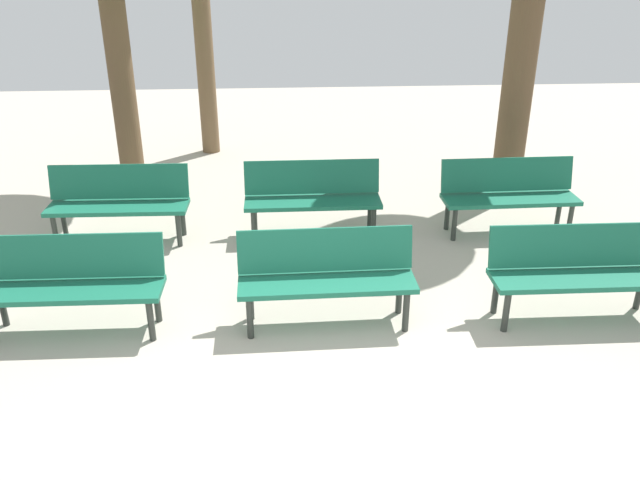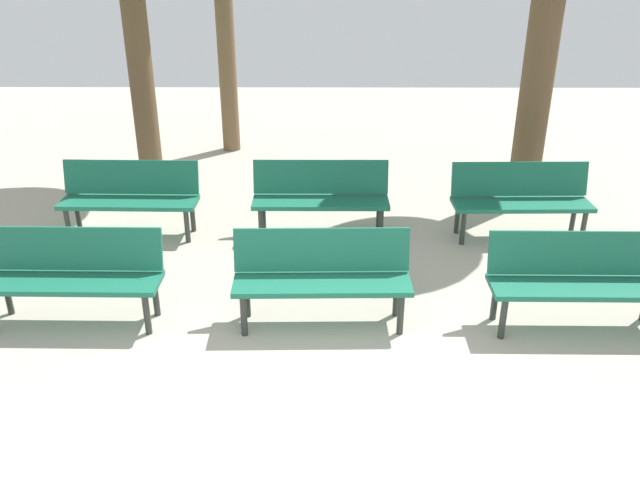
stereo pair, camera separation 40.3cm
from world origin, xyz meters
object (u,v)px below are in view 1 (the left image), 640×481
bench_r1_c2 (509,191)px  bench_r1_c0 (119,199)px  tree_0 (206,70)px  bench_r0_c2 (577,268)px  bench_r1_c1 (313,194)px  bench_r0_c0 (72,279)px  bench_r0_c1 (326,272)px

bench_r1_c2 → bench_r1_c0: bearing=178.4°
bench_r1_c0 → tree_0: bearing=79.0°
bench_r0_c2 → bench_r1_c2: size_ratio=1.00×
bench_r1_c1 → bench_r1_c2: 2.34m
bench_r1_c1 → tree_0: 3.84m
bench_r0_c0 → bench_r1_c1: size_ratio=1.00×
bench_r1_c0 → tree_0: tree_0 is taller
bench_r1_c2 → tree_0: bearing=136.8°
tree_0 → bench_r1_c0: bearing=-102.1°
bench_r1_c1 → bench_r1_c0: bearing=-179.3°
bench_r0_c1 → bench_r1_c1: bearing=89.4°
bench_r1_c0 → bench_r1_c1: size_ratio=1.00×
bench_r1_c1 → bench_r1_c2: (2.34, -0.06, 0.00)m
bench_r1_c0 → bench_r1_c1: bearing=1.6°
bench_r1_c2 → bench_r1_c1: bearing=177.4°
bench_r1_c0 → bench_r0_c0: bearing=-88.6°
bench_r0_c2 → bench_r1_c2: same height
bench_r0_c2 → bench_r1_c0: (-4.58, 2.03, 0.00)m
bench_r0_c0 → bench_r1_c0: bearing=90.9°
bench_r0_c1 → bench_r1_c1: size_ratio=1.00×
bench_r1_c0 → tree_0: (0.74, 3.45, 0.83)m
bench_r1_c1 → tree_0: tree_0 is taller
bench_r0_c0 → tree_0: bearing=83.0°
bench_r0_c0 → bench_r0_c1: 2.26m
bench_r0_c2 → tree_0: (-3.84, 5.48, 0.83)m
bench_r0_c1 → tree_0: tree_0 is taller
bench_r0_c0 → bench_r0_c2: bearing=-0.2°
bench_r0_c1 → tree_0: size_ratio=0.61×
bench_r0_c2 → bench_r1_c1: size_ratio=1.00×
bench_r1_c1 → tree_0: bearing=114.0°
bench_r1_c0 → bench_r1_c1: (2.25, 0.02, 0.00)m
bench_r0_c0 → bench_r0_c1: size_ratio=1.00×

